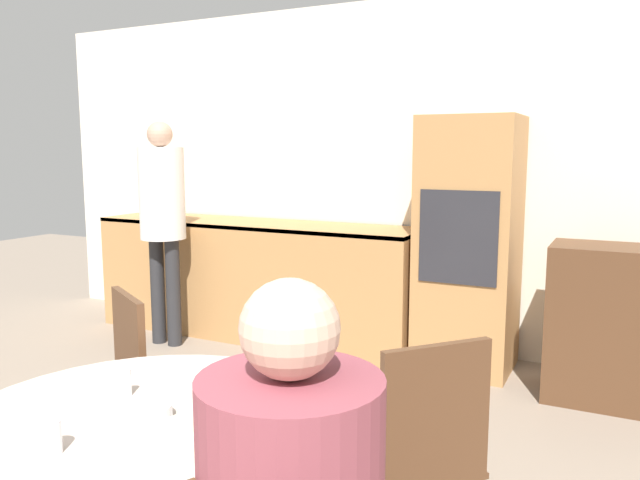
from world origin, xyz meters
TOP-DOWN VIEW (x-y plane):
  - wall_back at (0.00, 4.77)m, footprint 7.11×0.05m
  - kitchen_counter at (-1.35, 4.43)m, footprint 2.71×0.60m
  - oven_unit at (0.36, 4.44)m, footprint 0.63×0.59m
  - sideboard at (1.37, 4.22)m, footprint 0.92×0.45m
  - chair_far_left at (-0.55, 2.05)m, footprint 0.55×0.55m
  - chair_far_right at (0.76, 2.12)m, footprint 0.56×0.56m
  - person_standing at (-1.84, 3.92)m, footprint 0.34×0.34m
  - cup at (0.04, 1.28)m, footprint 0.06×0.06m
  - bowl_near at (0.13, 1.55)m, footprint 0.15×0.15m
  - bowl_centre at (0.33, 1.50)m, footprint 0.15×0.15m
  - salt_shaker at (-0.05, 1.66)m, footprint 0.03×0.03m

SIDE VIEW (x-z plane):
  - sideboard at x=1.37m, z-range 0.00..0.94m
  - kitchen_counter at x=-1.35m, z-range 0.01..0.94m
  - chair_far_left at x=-0.55m, z-range 0.06..0.97m
  - chair_far_right at x=0.76m, z-range 0.06..0.97m
  - bowl_near at x=0.13m, z-range 0.73..0.78m
  - bowl_centre at x=0.33m, z-range 0.73..0.78m
  - salt_shaker at x=-0.05m, z-range 0.73..0.82m
  - cup at x=0.04m, z-range 0.73..0.82m
  - oven_unit at x=0.36m, z-range 0.00..1.72m
  - person_standing at x=-1.84m, z-range 0.21..1.91m
  - wall_back at x=0.00m, z-range 0.00..2.60m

